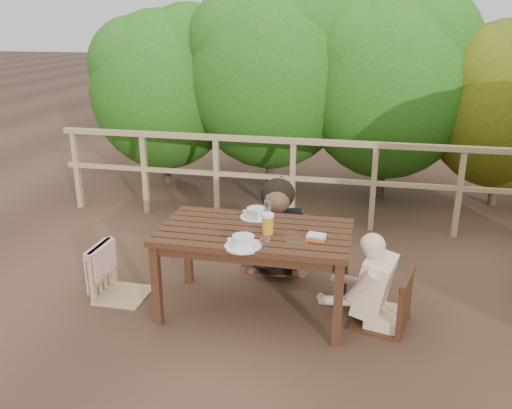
% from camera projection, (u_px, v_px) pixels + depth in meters
% --- Properties ---
extents(ground, '(60.00, 60.00, 0.00)m').
position_uv_depth(ground, '(255.00, 309.00, 4.47)').
color(ground, brown).
rests_on(ground, ground).
extents(table, '(1.50, 0.84, 0.69)m').
position_uv_depth(table, '(255.00, 271.00, 4.35)').
color(table, '#361D11').
rests_on(table, ground).
extents(chair_left, '(0.43, 0.43, 0.86)m').
position_uv_depth(chair_left, '(120.00, 250.00, 4.54)').
color(chair_left, '#A4855B').
rests_on(chair_left, ground).
extents(chair_far, '(0.52, 0.52, 0.95)m').
position_uv_depth(chair_far, '(278.00, 220.00, 5.08)').
color(chair_far, '#361D11').
rests_on(chair_far, ground).
extents(chair_right, '(0.51, 0.51, 0.86)m').
position_uv_depth(chair_right, '(384.00, 274.00, 4.13)').
color(chair_right, '#361D11').
rests_on(chair_right, ground).
extents(woman, '(0.64, 0.76, 1.41)m').
position_uv_depth(woman, '(279.00, 196.00, 5.02)').
color(woman, black).
rests_on(woman, ground).
extents(diner_right, '(0.70, 0.61, 1.22)m').
position_uv_depth(diner_right, '(390.00, 253.00, 4.06)').
color(diner_right, beige).
rests_on(diner_right, ground).
extents(railing, '(5.60, 0.10, 1.01)m').
position_uv_depth(railing, '(293.00, 182.00, 6.15)').
color(railing, '#A4855B').
rests_on(railing, ground).
extents(hedge_row, '(6.60, 1.60, 3.80)m').
position_uv_depth(hedge_row, '(342.00, 49.00, 6.71)').
color(hedge_row, '#225514').
rests_on(hedge_row, ground).
extents(soup_near, '(0.27, 0.27, 0.09)m').
position_uv_depth(soup_near, '(243.00, 242.00, 3.93)').
color(soup_near, white).
rests_on(soup_near, table).
extents(soup_far, '(0.27, 0.27, 0.09)m').
position_uv_depth(soup_far, '(256.00, 213.00, 4.50)').
color(soup_far, silver).
rests_on(soup_far, table).
extents(bread_roll, '(0.11, 0.09, 0.07)m').
position_uv_depth(bread_roll, '(245.00, 237.00, 4.04)').
color(bread_roll, '#A16333').
rests_on(bread_roll, table).
extents(beer_glass, '(0.09, 0.09, 0.18)m').
position_uv_depth(beer_glass, '(268.00, 225.00, 4.13)').
color(beer_glass, orange).
rests_on(beer_glass, table).
extents(bottle, '(0.06, 0.06, 0.25)m').
position_uv_depth(bottle, '(267.00, 210.00, 4.35)').
color(bottle, white).
rests_on(bottle, table).
extents(tumbler, '(0.07, 0.07, 0.08)m').
position_uv_depth(tumbler, '(265.00, 242.00, 3.93)').
color(tumbler, silver).
rests_on(tumbler, table).
extents(butter_tub, '(0.15, 0.12, 0.06)m').
position_uv_depth(butter_tub, '(316.00, 238.00, 4.03)').
color(butter_tub, white).
rests_on(butter_tub, table).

